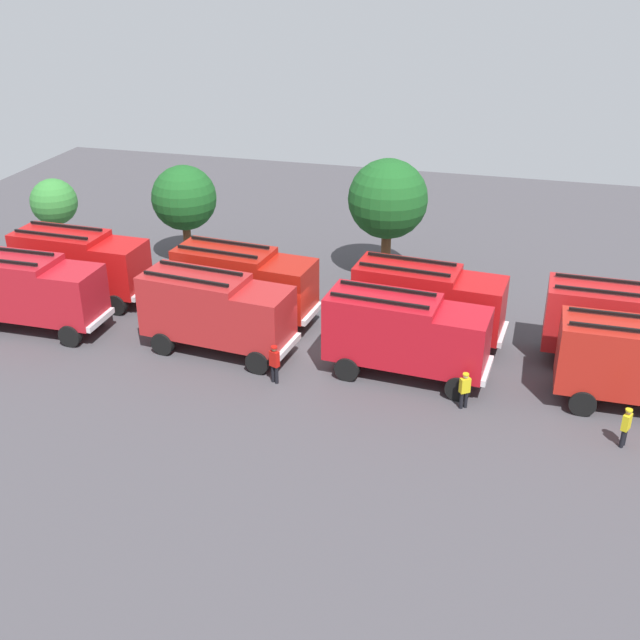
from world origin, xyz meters
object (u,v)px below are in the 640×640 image
at_px(fire_truck_1, 216,310).
at_px(firefighter_2, 626,426).
at_px(fire_truck_5, 244,281).
at_px(firefighter_1, 465,389).
at_px(firefighter_0, 274,362).
at_px(fire_truck_0, 31,289).
at_px(tree_2, 388,199).
at_px(fire_truck_2, 406,333).
at_px(fire_truck_7, 625,323).
at_px(fire_truck_4, 80,262).
at_px(fire_truck_6, 428,300).
at_px(tree_1, 184,198).
at_px(traffic_cone_0, 150,279).
at_px(tree_0, 54,202).

xyz_separation_m(fire_truck_1, firefighter_2, (17.85, -3.11, -1.23)).
bearing_deg(fire_truck_5, firefighter_1, -19.82).
distance_m(firefighter_1, firefighter_2, 6.28).
height_order(fire_truck_1, firefighter_0, fire_truck_1).
bearing_deg(fire_truck_0, fire_truck_1, 1.14).
bearing_deg(tree_2, fire_truck_5, -127.94).
height_order(fire_truck_0, fire_truck_2, same).
relative_size(fire_truck_5, firefighter_1, 4.55).
bearing_deg(fire_truck_7, fire_truck_2, -157.86).
relative_size(fire_truck_4, firefighter_2, 4.40).
bearing_deg(fire_truck_6, tree_1, 162.06).
height_order(firefighter_0, firefighter_1, firefighter_0).
xyz_separation_m(firefighter_0, tree_1, (-9.49, 12.24, 2.94)).
relative_size(firefighter_2, tree_2, 0.24).
bearing_deg(traffic_cone_0, tree_1, 80.83).
distance_m(fire_truck_6, firefighter_2, 11.01).
bearing_deg(firefighter_0, fire_truck_1, 83.00).
xyz_separation_m(fire_truck_5, fire_truck_6, (9.19, 0.16, 0.00)).
relative_size(fire_truck_1, tree_1, 1.26).
relative_size(fire_truck_0, fire_truck_6, 0.98).
distance_m(firefighter_0, firefighter_1, 8.18).
xyz_separation_m(fire_truck_5, fire_truck_7, (18.01, 0.01, 0.00)).
relative_size(firefighter_0, tree_1, 0.30).
distance_m(fire_truck_1, tree_2, 12.68).
height_order(firefighter_1, firefighter_2, firefighter_2).
bearing_deg(fire_truck_6, fire_truck_7, 4.10).
distance_m(fire_truck_6, traffic_cone_0, 16.21).
bearing_deg(tree_2, fire_truck_1, -118.21).
bearing_deg(fire_truck_6, traffic_cone_0, 175.82).
bearing_deg(firefighter_1, fire_truck_7, 94.87).
xyz_separation_m(fire_truck_4, firefighter_2, (27.02, -6.75, -1.23)).
relative_size(fire_truck_2, fire_truck_5, 1.00).
distance_m(fire_truck_0, tree_1, 11.11).
xyz_separation_m(fire_truck_1, firefighter_1, (11.67, -1.97, -1.25)).
relative_size(fire_truck_0, fire_truck_7, 0.99).
relative_size(fire_truck_7, tree_1, 1.24).
height_order(fire_truck_4, fire_truck_5, same).
xyz_separation_m(fire_truck_1, tree_1, (-6.00, 10.18, 1.79)).
xyz_separation_m(fire_truck_1, fire_truck_5, (0.09, 3.53, 0.00)).
bearing_deg(firefighter_1, fire_truck_0, -130.55).
distance_m(fire_truck_0, firefighter_1, 21.41).
relative_size(tree_1, tree_2, 0.86).
distance_m(fire_truck_5, firefighter_2, 19.00).
height_order(fire_truck_2, fire_truck_4, same).
relative_size(fire_truck_7, tree_2, 1.06).
height_order(fire_truck_0, tree_0, tree_0).
distance_m(fire_truck_2, tree_1, 18.07).
distance_m(firefighter_2, tree_0, 35.32).
height_order(firefighter_2, traffic_cone_0, firefighter_2).
bearing_deg(fire_truck_2, firefighter_1, -30.16).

